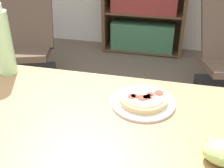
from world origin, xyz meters
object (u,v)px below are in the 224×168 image
Objects in this scene: grape_bunch at (224,153)px; drink_bottle at (3,42)px; lounge_chair_near at (15,55)px; pizza_on_plate at (143,100)px.

grape_bunch is 0.42× the size of drink_bottle.
lounge_chair_near reaches higher than grape_bunch.
lounge_chair_near is at bearing 136.70° from grape_bunch.
pizza_on_plate is 1.82m from lounge_chair_near.
grape_bunch is at bearing -62.00° from lounge_chair_near.
grape_bunch is at bearing -21.85° from drink_bottle.
lounge_chair_near is at bearing 136.63° from pizza_on_plate.
pizza_on_plate is 0.34m from grape_bunch.
drink_bottle is at bearing -76.81° from lounge_chair_near.
lounge_chair_near reaches higher than pizza_on_plate.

